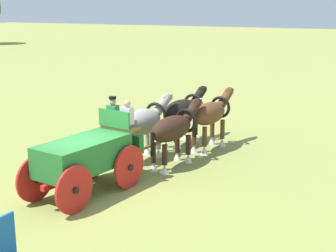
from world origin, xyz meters
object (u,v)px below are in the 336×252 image
(draft_horse_rear_off, at_px, (174,129))
(draft_horse_lead_near, at_px, (183,112))
(draft_horse_rear_near, at_px, (144,123))
(show_wagon, at_px, (88,155))
(draft_horse_lead_off, at_px, (211,115))

(draft_horse_rear_off, bearing_deg, draft_horse_lead_near, 19.35)
(draft_horse_rear_near, distance_m, draft_horse_lead_near, 2.60)
(draft_horse_lead_near, bearing_deg, draft_horse_rear_off, -160.65)
(show_wagon, xyz_separation_m, draft_horse_lead_near, (6.26, -0.15, 0.13))
(show_wagon, height_order, draft_horse_rear_near, show_wagon)
(draft_horse_rear_off, xyz_separation_m, draft_horse_lead_off, (2.58, -0.33, 0.06))
(show_wagon, distance_m, draft_horse_lead_off, 6.28)
(show_wagon, relative_size, draft_horse_rear_near, 1.99)
(draft_horse_lead_off, bearing_deg, show_wagon, 166.71)
(draft_horse_lead_near, relative_size, draft_horse_lead_off, 1.03)
(show_wagon, xyz_separation_m, draft_horse_rear_off, (3.53, -1.11, 0.13))
(draft_horse_rear_near, bearing_deg, draft_horse_lead_near, -7.34)
(show_wagon, distance_m, draft_horse_rear_off, 3.70)
(show_wagon, bearing_deg, draft_horse_rear_off, -17.47)
(show_wagon, bearing_deg, draft_horse_lead_near, -1.39)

